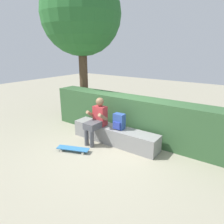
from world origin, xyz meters
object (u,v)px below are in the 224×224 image
at_px(bench_main, 114,135).
at_px(skateboard_near_person, 73,149).
at_px(person_skater, 97,119).
at_px(backpack_on_bench, 119,122).

relative_size(bench_main, skateboard_near_person, 2.98).
height_order(bench_main, skateboard_near_person, bench_main).
relative_size(person_skater, skateboard_near_person, 1.45).
xyz_separation_m(bench_main, skateboard_near_person, (-0.54, -0.98, -0.14)).
relative_size(bench_main, backpack_on_bench, 6.10).
bearing_deg(skateboard_near_person, person_skater, 80.64).
xyz_separation_m(bench_main, backpack_on_bench, (0.15, -0.01, 0.41)).
bearing_deg(backpack_on_bench, skateboard_near_person, -125.33).
relative_size(skateboard_near_person, backpack_on_bench, 2.05).
relative_size(person_skater, backpack_on_bench, 2.97).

